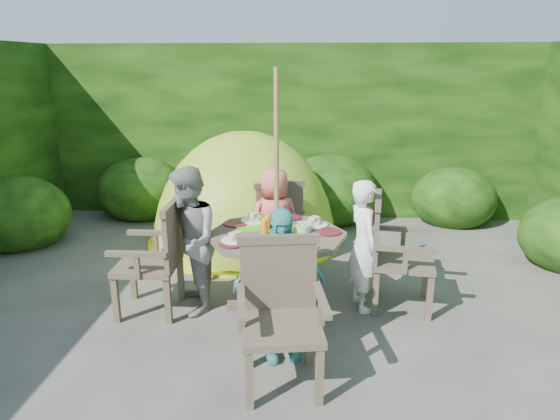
# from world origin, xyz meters

# --- Properties ---
(ground) EXTENTS (60.00, 60.00, 0.00)m
(ground) POSITION_xyz_m (0.00, 0.00, 0.00)
(ground) COLOR #46443E
(ground) RESTS_ON ground
(hedge_enclosure) EXTENTS (9.00, 9.00, 2.50)m
(hedge_enclosure) POSITION_xyz_m (0.00, 1.33, 1.25)
(hedge_enclosure) COLOR black
(hedge_enclosure) RESTS_ON ground
(patio_table) EXTENTS (1.42, 1.42, 0.90)m
(patio_table) POSITION_xyz_m (0.08, 0.50, 0.63)
(patio_table) COLOR #42382B
(patio_table) RESTS_ON ground
(parasol_pole) EXTENTS (0.05, 0.05, 2.20)m
(parasol_pole) POSITION_xyz_m (0.08, 0.50, 1.10)
(parasol_pole) COLOR olive
(parasol_pole) RESTS_ON ground
(garden_chair_right) EXTENTS (0.62, 0.68, 1.03)m
(garden_chair_right) POSITION_xyz_m (1.16, 0.64, 0.55)
(garden_chair_right) COLOR #42382B
(garden_chair_right) RESTS_ON ground
(garden_chair_left) EXTENTS (0.56, 0.62, 1.01)m
(garden_chair_left) POSITION_xyz_m (-1.00, 0.37, 0.54)
(garden_chair_left) COLOR #42382B
(garden_chair_left) RESTS_ON ground
(garden_chair_back) EXTENTS (0.72, 0.68, 0.96)m
(garden_chair_back) POSITION_xyz_m (-0.02, 1.59, 0.51)
(garden_chair_back) COLOR #42382B
(garden_chair_back) RESTS_ON ground
(garden_chair_front) EXTENTS (0.68, 0.63, 1.01)m
(garden_chair_front) POSITION_xyz_m (0.20, -0.59, 0.54)
(garden_chair_front) COLOR #42382B
(garden_chair_front) RESTS_ON ground
(child_right) EXTENTS (0.41, 0.52, 1.24)m
(child_right) POSITION_xyz_m (0.87, 0.59, 0.62)
(child_right) COLOR white
(child_right) RESTS_ON ground
(child_left) EXTENTS (0.71, 0.80, 1.36)m
(child_left) POSITION_xyz_m (-0.72, 0.41, 0.68)
(child_left) COLOR gray
(child_left) RESTS_ON ground
(child_back) EXTENTS (0.68, 0.59, 1.18)m
(child_back) POSITION_xyz_m (-0.01, 1.29, 0.59)
(child_back) COLOR #E56B5E
(child_back) RESTS_ON ground
(child_front) EXTENTS (0.77, 0.50, 1.22)m
(child_front) POSITION_xyz_m (0.17, -0.30, 0.61)
(child_front) COLOR #4FB9B4
(child_front) RESTS_ON ground
(dome_tent) EXTENTS (2.87, 2.87, 2.84)m
(dome_tent) POSITION_xyz_m (-0.49, 2.35, 0.00)
(dome_tent) COLOR #93B222
(dome_tent) RESTS_ON ground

